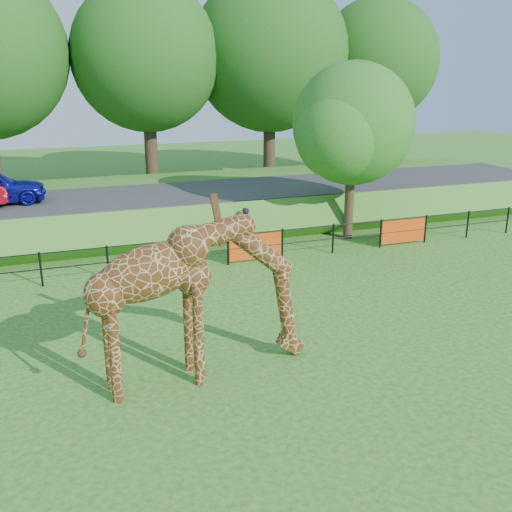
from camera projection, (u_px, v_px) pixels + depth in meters
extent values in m
plane|color=#225F17|center=(253.00, 391.00, 11.73)|extent=(90.00, 90.00, 0.00)
cube|color=#225F17|center=(135.00, 206.00, 25.40)|extent=(40.00, 9.00, 1.30)
cube|color=#313134|center=(139.00, 197.00, 23.85)|extent=(40.00, 5.00, 0.12)
imported|color=black|center=(245.00, 227.00, 21.46)|extent=(0.60, 0.44, 1.51)
cylinder|color=#362418|center=(349.00, 199.00, 22.30)|extent=(0.36, 0.36, 3.20)
sphere|color=#1C621B|center=(353.00, 124.00, 21.44)|extent=(4.60, 4.60, 4.60)
sphere|color=#1C621B|center=(369.00, 134.00, 22.57)|extent=(3.45, 3.45, 3.45)
sphere|color=#1C621B|center=(340.00, 136.00, 20.62)|extent=(3.22, 3.22, 3.22)
cylinder|color=#362418|center=(151.00, 146.00, 31.31)|extent=(0.70, 0.70, 5.00)
sphere|color=#124513|center=(146.00, 57.00, 29.91)|extent=(7.80, 7.80, 7.80)
cylinder|color=#362418|center=(269.00, 141.00, 33.62)|extent=(0.70, 0.70, 5.00)
sphere|color=#124513|center=(270.00, 53.00, 32.13)|extent=(8.80, 8.80, 8.80)
cylinder|color=#362418|center=(372.00, 137.00, 35.92)|extent=(0.70, 0.70, 5.00)
sphere|color=#124513|center=(377.00, 61.00, 34.55)|extent=(7.40, 7.40, 7.40)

